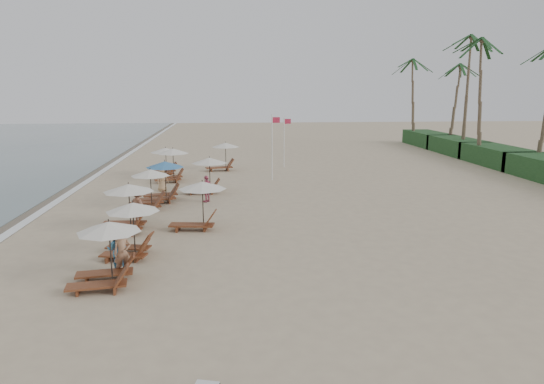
{
  "coord_description": "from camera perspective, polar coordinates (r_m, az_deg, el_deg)",
  "views": [
    {
      "loc": [
        -1.21,
        -18.15,
        6.39
      ],
      "look_at": [
        1.0,
        6.15,
        1.3
      ],
      "focal_mm": 32.41,
      "sensor_mm": 36.0,
      "label": 1
    }
  ],
  "objects": [
    {
      "name": "beachgoer_near",
      "position": [
        17.98,
        -16.98,
        -6.77
      ],
      "size": [
        0.7,
        0.57,
        1.65
      ],
      "primitive_type": "imported",
      "rotation": [
        0.0,
        0.0,
        0.34
      ],
      "color": "#A17557",
      "rests_on": "ground"
    },
    {
      "name": "beachgoer_mid_b",
      "position": [
        24.27,
        -15.21,
        -1.59
      ],
      "size": [
        1.39,
        1.33,
        1.9
      ],
      "primitive_type": "imported",
      "rotation": [
        0.0,
        0.0,
        2.44
      ],
      "color": "#9A664E",
      "rests_on": "ground"
    },
    {
      "name": "foam_line",
      "position": [
        30.55,
        -24.16,
        -1.32
      ],
      "size": [
        0.5,
        140.0,
        0.02
      ],
      "primitive_type": "cube",
      "color": "white",
      "rests_on": "ground"
    },
    {
      "name": "ground",
      "position": [
        19.28,
        -1.32,
        -7.58
      ],
      "size": [
        160.0,
        160.0,
        0.0
      ],
      "primitive_type": "plane",
      "color": "tan",
      "rests_on": "ground"
    },
    {
      "name": "lounger_station_3",
      "position": [
        27.47,
        -14.33,
        0.27
      ],
      "size": [
        2.47,
        2.23,
        2.19
      ],
      "color": "brown",
      "rests_on": "ground"
    },
    {
      "name": "wet_sand_band",
      "position": [
        31.0,
        -26.43,
        -1.36
      ],
      "size": [
        3.2,
        140.0,
        0.01
      ],
      "primitive_type": "cube",
      "color": "#6B5E4C",
      "rests_on": "ground"
    },
    {
      "name": "flag_pole_far",
      "position": [
        41.19,
        1.47,
        6.16
      ],
      "size": [
        0.6,
        0.08,
        4.23
      ],
      "color": "silver",
      "rests_on": "ground"
    },
    {
      "name": "lounger_station_1",
      "position": [
        19.8,
        -16.3,
        -4.16
      ],
      "size": [
        2.36,
        2.06,
        2.17
      ],
      "color": "brown",
      "rests_on": "ground"
    },
    {
      "name": "inland_station_2",
      "position": [
        39.69,
        -5.79,
        4.34
      ],
      "size": [
        2.86,
        2.24,
        2.22
      ],
      "color": "brown",
      "rests_on": "ground"
    },
    {
      "name": "inland_station_1",
      "position": [
        31.0,
        -7.73,
        2.23
      ],
      "size": [
        2.81,
        2.24,
        2.22
      ],
      "color": "brown",
      "rests_on": "ground"
    },
    {
      "name": "flag_pole_near",
      "position": [
        35.05,
        0.07,
        5.58
      ],
      "size": [
        0.59,
        0.08,
        4.71
      ],
      "color": "silver",
      "rests_on": "ground"
    },
    {
      "name": "lounger_station_5",
      "position": [
        35.42,
        -11.71,
        3.14
      ],
      "size": [
        2.52,
        2.23,
        2.35
      ],
      "color": "brown",
      "rests_on": "ground"
    },
    {
      "name": "beachgoer_far_b",
      "position": [
        32.19,
        -12.62,
        1.52
      ],
      "size": [
        0.95,
        0.9,
        1.63
      ],
      "primitive_type": "imported",
      "rotation": [
        0.0,
        0.0,
        0.66
      ],
      "color": "tan",
      "rests_on": "ground"
    },
    {
      "name": "lounger_station_2",
      "position": [
        23.33,
        -16.78,
        -1.84
      ],
      "size": [
        2.63,
        2.28,
        2.23
      ],
      "color": "brown",
      "rests_on": "ground"
    },
    {
      "name": "beachgoer_far_a",
      "position": [
        28.6,
        -7.57,
        0.37
      ],
      "size": [
        0.88,
        0.94,
        1.56
      ],
      "primitive_type": "imported",
      "rotation": [
        0.0,
        0.0,
        4.0
      ],
      "color": "#B64964",
      "rests_on": "ground"
    },
    {
      "name": "beachgoer_mid_a",
      "position": [
        18.55,
        -17.51,
        -6.41
      ],
      "size": [
        0.77,
        0.61,
        1.55
      ],
      "primitive_type": "imported",
      "rotation": [
        0.0,
        0.0,
        3.11
      ],
      "color": "teal",
      "rests_on": "ground"
    },
    {
      "name": "lounger_station_6",
      "position": [
        37.96,
        -12.58,
        3.4
      ],
      "size": [
        2.71,
        2.41,
        2.13
      ],
      "color": "brown",
      "rests_on": "ground"
    },
    {
      "name": "inland_station_0",
      "position": [
        22.96,
        -8.66,
        -1.09
      ],
      "size": [
        2.78,
        2.24,
        2.22
      ],
      "color": "brown",
      "rests_on": "ground"
    },
    {
      "name": "lounger_station_0",
      "position": [
        17.14,
        -18.98,
        -6.96
      ],
      "size": [
        2.47,
        2.08,
        2.21
      ],
      "color": "brown",
      "rests_on": "ground"
    },
    {
      "name": "lounger_station_4",
      "position": [
        29.25,
        -12.76,
        1.1
      ],
      "size": [
        2.65,
        2.37,
        2.35
      ],
      "color": "brown",
      "rests_on": "ground"
    }
  ]
}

